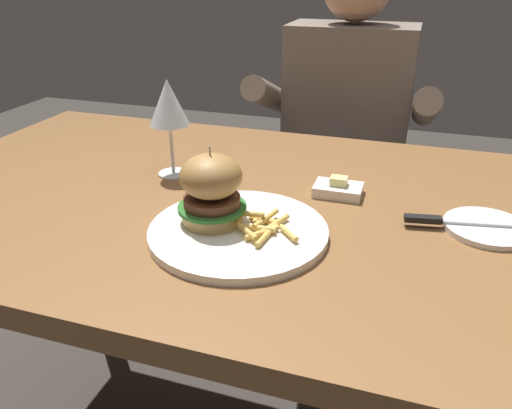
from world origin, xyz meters
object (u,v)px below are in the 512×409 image
table_knife (456,222)px  wine_glass (168,105)px  main_plate (238,231)px  burger_sandwich (213,189)px  butter_dish (338,189)px  diner_person (343,164)px  bread_plate (487,228)px

table_knife → wine_glass: bearing=172.6°
main_plate → burger_sandwich: size_ratio=2.23×
main_plate → table_knife: table_knife is taller
table_knife → butter_dish: butter_dish is taller
burger_sandwich → wine_glass: wine_glass is taller
burger_sandwich → butter_dish: burger_sandwich is taller
butter_dish → diner_person: bearing=97.0°
main_plate → burger_sandwich: bearing=168.3°
main_plate → bread_plate: size_ratio=2.09×
table_knife → diner_person: (-0.28, 0.69, -0.19)m
table_knife → butter_dish: (-0.21, 0.07, -0.00)m
butter_dish → burger_sandwich: bearing=-131.2°
table_knife → butter_dish: size_ratio=2.31×
burger_sandwich → bread_plate: 0.45m
main_plate → diner_person: (0.05, 0.82, -0.18)m
burger_sandwich → wine_glass: bearing=131.7°
main_plate → wine_glass: bearing=137.0°
bread_plate → table_knife: table_knife is taller
burger_sandwich → wine_glass: 0.27m
main_plate → table_knife: (0.33, 0.13, 0.01)m
wine_glass → main_plate: bearing=-43.0°
burger_sandwich → bread_plate: (0.43, 0.13, -0.07)m
bread_plate → table_knife: 0.05m
wine_glass → table_knife: (0.55, -0.07, -0.13)m
burger_sandwich → table_knife: (0.38, 0.12, -0.06)m
main_plate → diner_person: bearing=86.5°
burger_sandwich → butter_dish: (0.17, 0.19, -0.06)m
burger_sandwich → table_knife: bearing=17.6°
table_knife → diner_person: bearing=112.1°
main_plate → wine_glass: 0.32m
main_plate → bread_plate: 0.41m
bread_plate → table_knife: (-0.05, -0.01, 0.01)m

